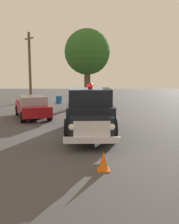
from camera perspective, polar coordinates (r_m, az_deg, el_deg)
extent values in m
plane|color=#424244|center=(14.36, -2.37, -4.27)|extent=(60.00, 60.00, 0.00)
cylinder|color=black|center=(12.68, 4.75, -3.66)|extent=(1.05, 0.35, 1.04)
cylinder|color=black|center=(12.62, -4.33, -3.72)|extent=(1.05, 0.35, 1.04)
cylinder|color=black|center=(16.10, 3.39, -0.93)|extent=(1.05, 0.35, 1.04)
cylinder|color=black|center=(16.05, -3.75, -0.96)|extent=(1.05, 0.35, 1.04)
cube|color=black|center=(14.23, 0.00, -0.07)|extent=(4.96, 2.25, 1.10)
cube|color=black|center=(11.45, 0.40, -2.96)|extent=(0.95, 1.79, 0.84)
cube|color=black|center=(12.97, 0.14, 3.06)|extent=(1.76, 1.95, 0.76)
cube|color=#B21914|center=(15.67, -0.16, 3.54)|extent=(1.76, 2.01, 0.60)
cube|color=silver|center=(11.01, 0.48, -3.45)|extent=(0.17, 1.44, 0.64)
cube|color=silver|center=(11.02, 0.50, -5.70)|extent=(0.27, 2.25, 0.24)
sphere|color=white|center=(11.05, 4.53, -3.01)|extent=(0.27, 0.27, 0.26)
sphere|color=white|center=(11.00, -3.59, -3.06)|extent=(0.27, 0.27, 0.26)
sphere|color=red|center=(12.93, 0.14, 5.26)|extent=(0.29, 0.29, 0.28)
cylinder|color=black|center=(20.33, -14.32, 0.37)|extent=(0.73, 0.48, 0.68)
cylinder|color=black|center=(20.55, -9.77, 0.61)|extent=(0.73, 0.48, 0.68)
cylinder|color=black|center=(17.48, -13.38, -0.97)|extent=(0.73, 0.48, 0.68)
cylinder|color=black|center=(17.74, -8.11, -0.67)|extent=(0.73, 0.48, 0.68)
cube|color=maroon|center=(18.96, -11.45, 0.72)|extent=(4.56, 3.13, 0.64)
cube|color=maroon|center=(20.34, -12.09, 2.28)|extent=(1.88, 2.02, 0.20)
cube|color=#99999E|center=(18.60, -11.37, 2.31)|extent=(2.32, 2.12, 0.56)
cube|color=silver|center=(21.13, -12.31, 0.93)|extent=(0.80, 1.84, 0.20)
cylinder|color=#B7BABF|center=(17.20, -0.87, -1.29)|extent=(0.03, 0.03, 0.44)
cylinder|color=#B7BABF|center=(17.26, -2.33, -1.26)|extent=(0.03, 0.03, 0.44)
cylinder|color=#B7BABF|center=(17.63, -0.70, -1.03)|extent=(0.03, 0.03, 0.44)
cylinder|color=#B7BABF|center=(17.69, -2.12, -1.01)|extent=(0.03, 0.03, 0.44)
cube|color=orange|center=(17.40, -1.51, -0.38)|extent=(0.53, 0.53, 0.04)
cube|color=orange|center=(17.60, -1.41, 0.66)|extent=(0.09, 0.48, 0.56)
cube|color=#B7BABF|center=(17.35, -0.73, 0.14)|extent=(0.44, 0.08, 0.03)
cube|color=#B7BABF|center=(17.41, -2.29, 0.17)|extent=(0.44, 0.08, 0.03)
cylinder|color=#B7BABF|center=(22.23, -5.86, 1.02)|extent=(0.03, 0.03, 0.44)
cylinder|color=#B7BABF|center=(22.33, -6.97, 1.03)|extent=(0.03, 0.03, 0.44)
cylinder|color=#B7BABF|center=(22.66, -5.63, 1.17)|extent=(0.03, 0.03, 0.44)
cylinder|color=#B7BABF|center=(22.75, -6.72, 1.18)|extent=(0.03, 0.03, 0.44)
cube|color=#1959A5|center=(22.46, -6.30, 1.70)|extent=(0.53, 0.53, 0.04)
cube|color=#1959A5|center=(22.66, -6.19, 2.49)|extent=(0.09, 0.48, 0.56)
cube|color=#B7BABF|center=(22.39, -5.71, 2.11)|extent=(0.44, 0.08, 0.03)
cube|color=#B7BABF|center=(22.49, -6.91, 2.12)|extent=(0.44, 0.08, 0.03)
cylinder|color=#383842|center=(17.17, -1.30, -1.29)|extent=(0.14, 0.14, 0.45)
cylinder|color=#383842|center=(17.19, -1.96, -1.28)|extent=(0.14, 0.14, 0.45)
cube|color=#383842|center=(17.27, -1.23, -0.27)|extent=(0.45, 0.19, 0.13)
cube|color=#383842|center=(17.30, -1.89, -0.26)|extent=(0.45, 0.19, 0.13)
cube|color=gold|center=(17.44, -1.48, 0.82)|extent=(0.26, 0.42, 0.54)
sphere|color=tan|center=(17.37, -1.49, 2.01)|extent=(0.24, 0.24, 0.22)
cylinder|color=brown|center=(25.16, -0.44, 5.20)|extent=(0.55, 0.55, 3.24)
sphere|color=#2B6024|center=(25.14, -0.45, 12.08)|extent=(3.99, 3.99, 3.99)
cylinder|color=brown|center=(28.18, -11.95, 8.84)|extent=(0.26, 0.26, 6.61)
cube|color=brown|center=(28.31, -12.14, 14.32)|extent=(1.43, 1.13, 0.12)
cube|color=orange|center=(9.33, 2.84, -11.57)|extent=(0.40, 0.40, 0.04)
cone|color=orange|center=(9.23, 2.86, -9.72)|extent=(0.32, 0.32, 0.60)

